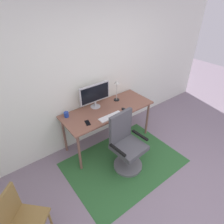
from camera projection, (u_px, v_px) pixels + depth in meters
ground_plane at (191, 205)px, 2.69m from camera, size 12.00×12.00×0.00m
wall_back at (100, 72)px, 3.44m from camera, size 6.00×0.10×2.60m
area_rug at (124, 162)px, 3.35m from camera, size 1.93×1.38×0.01m
desk at (108, 112)px, 3.44m from camera, size 1.67×0.67×0.77m
monitor at (95, 94)px, 3.32m from camera, size 0.59×0.18×0.44m
keyboard at (111, 117)px, 3.18m from camera, size 0.43×0.13×0.02m
computer_mouse at (124, 109)px, 3.36m from camera, size 0.06×0.10×0.03m
coffee_cup at (66, 115)px, 3.17m from camera, size 0.08×0.08×0.09m
cell_phone at (88, 123)px, 3.04m from camera, size 0.10×0.15×0.01m
desk_lamp at (117, 87)px, 3.51m from camera, size 0.11×0.11×0.41m
office_chair at (126, 146)px, 3.09m from camera, size 0.57×0.51×1.01m
folding_chair at (19, 219)px, 2.03m from camera, size 0.54×0.54×0.87m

